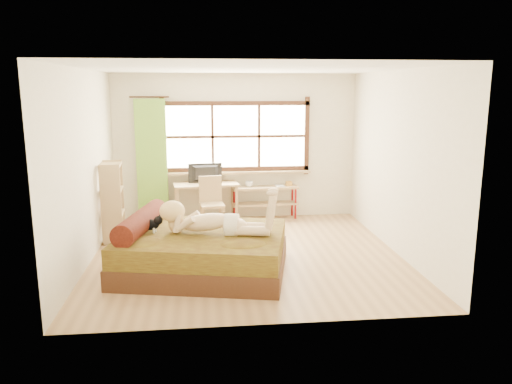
{
  "coord_description": "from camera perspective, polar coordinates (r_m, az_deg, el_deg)",
  "views": [
    {
      "loc": [
        -0.62,
        -7.05,
        2.43
      ],
      "look_at": [
        0.16,
        0.2,
        0.91
      ],
      "focal_mm": 35.0,
      "sensor_mm": 36.0,
      "label": 1
    }
  ],
  "objects": [
    {
      "name": "window",
      "position": [
        9.34,
        -2.31,
        6.1
      ],
      "size": [
        2.8,
        0.16,
        1.46
      ],
      "color": "#FFEDBF",
      "rests_on": "wall_back"
    },
    {
      "name": "floor",
      "position": [
        7.48,
        -1.06,
        -7.19
      ],
      "size": [
        4.5,
        4.5,
        0.0
      ],
      "primitive_type": "plane",
      "color": "#9E754C",
      "rests_on": "ground"
    },
    {
      "name": "monitor",
      "position": [
        9.18,
        -5.79,
        2.14
      ],
      "size": [
        0.62,
        0.15,
        0.36
      ],
      "primitive_type": "imported",
      "rotation": [
        0.0,
        0.0,
        3.26
      ],
      "color": "black",
      "rests_on": "desk"
    },
    {
      "name": "bookshelf",
      "position": [
        8.34,
        -16.07,
        -1.04
      ],
      "size": [
        0.35,
        0.58,
        1.27
      ],
      "rotation": [
        0.0,
        0.0,
        0.07
      ],
      "color": "tan",
      "rests_on": "floor"
    },
    {
      "name": "bed",
      "position": [
        6.8,
        -6.49,
        -6.63
      ],
      "size": [
        2.47,
        2.14,
        0.82
      ],
      "rotation": [
        0.0,
        0.0,
        -0.21
      ],
      "color": "#361A10",
      "rests_on": "floor"
    },
    {
      "name": "ceiling",
      "position": [
        7.08,
        -1.14,
        13.94
      ],
      "size": [
        4.5,
        4.5,
        0.0
      ],
      "primitive_type": "plane",
      "rotation": [
        3.14,
        0.0,
        0.0
      ],
      "color": "white",
      "rests_on": "wall_back"
    },
    {
      "name": "wall_left",
      "position": [
        7.32,
        -18.95,
        2.63
      ],
      "size": [
        0.0,
        4.5,
        4.5
      ],
      "primitive_type": "plane",
      "rotation": [
        1.57,
        0.0,
        1.57
      ],
      "color": "silver",
      "rests_on": "floor"
    },
    {
      "name": "pipe_shelf",
      "position": [
        9.41,
        1.09,
        -0.36
      ],
      "size": [
        1.26,
        0.4,
        0.7
      ],
      "rotation": [
        0.0,
        0.0,
        0.07
      ],
      "color": "tan",
      "rests_on": "floor"
    },
    {
      "name": "book",
      "position": [
        9.39,
        2.23,
        0.7
      ],
      "size": [
        0.18,
        0.23,
        0.02
      ],
      "primitive_type": "imported",
      "rotation": [
        0.0,
        0.0,
        0.07
      ],
      "color": "gray",
      "rests_on": "pipe_shelf"
    },
    {
      "name": "desk",
      "position": [
        9.18,
        -5.75,
        0.4
      ],
      "size": [
        1.22,
        0.67,
        0.73
      ],
      "rotation": [
        0.0,
        0.0,
        0.12
      ],
      "color": "tan",
      "rests_on": "floor"
    },
    {
      "name": "cup",
      "position": [
        9.33,
        -0.81,
        0.91
      ],
      "size": [
        0.15,
        0.15,
        0.11
      ],
      "primitive_type": "imported",
      "rotation": [
        0.0,
        0.0,
        0.07
      ],
      "color": "gray",
      "rests_on": "pipe_shelf"
    },
    {
      "name": "kitten",
      "position": [
        6.82,
        -12.19,
        -3.47
      ],
      "size": [
        0.34,
        0.19,
        0.26
      ],
      "primitive_type": null,
      "rotation": [
        0.0,
        0.0,
        -0.21
      ],
      "color": "black",
      "rests_on": "bed"
    },
    {
      "name": "curtain",
      "position": [
        9.32,
        -11.83,
        3.62
      ],
      "size": [
        0.55,
        0.1,
        2.2
      ],
      "primitive_type": "cube",
      "color": "#4E8E26",
      "rests_on": "wall_back"
    },
    {
      "name": "woman",
      "position": [
        6.59,
        -4.85,
        -2.04
      ],
      "size": [
        1.57,
        0.74,
        0.65
      ],
      "primitive_type": null,
      "rotation": [
        0.0,
        0.0,
        -0.21
      ],
      "color": "#D9B58B",
      "rests_on": "bed"
    },
    {
      "name": "wall_back",
      "position": [
        9.38,
        -2.31,
        5.15
      ],
      "size": [
        4.5,
        0.0,
        4.5
      ],
      "primitive_type": "plane",
      "rotation": [
        1.57,
        0.0,
        0.0
      ],
      "color": "silver",
      "rests_on": "floor"
    },
    {
      "name": "wall_right",
      "position": [
        7.69,
        15.88,
        3.24
      ],
      "size": [
        0.0,
        4.5,
        4.5
      ],
      "primitive_type": "plane",
      "rotation": [
        1.57,
        0.0,
        -1.57
      ],
      "color": "silver",
      "rests_on": "floor"
    },
    {
      "name": "chair",
      "position": [
        8.85,
        -5.13,
        -0.84
      ],
      "size": [
        0.45,
        0.45,
        0.91
      ],
      "rotation": [
        0.0,
        0.0,
        0.12
      ],
      "color": "tan",
      "rests_on": "floor"
    },
    {
      "name": "wall_front",
      "position": [
        4.96,
        1.19,
        -0.83
      ],
      "size": [
        4.5,
        0.0,
        4.5
      ],
      "primitive_type": "plane",
      "rotation": [
        -1.57,
        0.0,
        0.0
      ],
      "color": "silver",
      "rests_on": "floor"
    }
  ]
}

